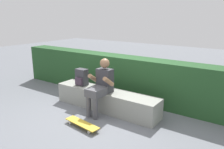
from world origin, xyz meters
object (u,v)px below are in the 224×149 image
Objects in this scene: bench_main at (106,100)px; backpack_on_bench at (82,77)px; skateboard_near_person at (82,124)px; person_skater at (101,85)px.

backpack_on_bench is (-0.72, -0.01, 0.42)m from bench_main.
backpack_on_bench is at bearing -179.25° from bench_main.
bench_main is 3.14× the size of skateboard_near_person.
person_skater is 0.95m from skateboard_near_person.
skateboard_near_person is (0.11, -0.74, -0.58)m from person_skater.
skateboard_near_person is 2.05× the size of backpack_on_bench.
bench_main is at bearing 98.67° from person_skater.
bench_main is 0.83m from backpack_on_bench.
backpack_on_bench reaches higher than skateboard_near_person.
person_skater is (0.03, -0.22, 0.43)m from bench_main.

